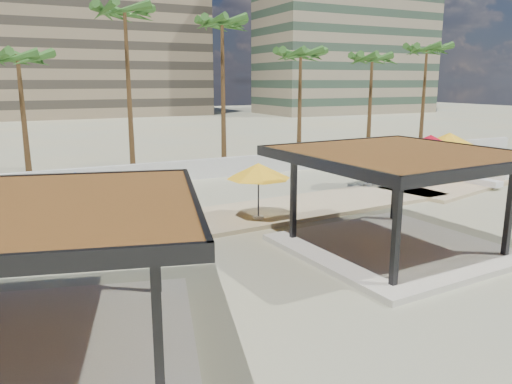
# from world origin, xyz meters

# --- Properties ---
(ground) EXTENTS (200.00, 200.00, 0.00)m
(ground) POSITION_xyz_m (0.00, 0.00, 0.00)
(ground) COLOR tan
(ground) RESTS_ON ground
(promenade) EXTENTS (44.45, 7.97, 0.24)m
(promenade) POSITION_xyz_m (2.00, 7.67, 0.06)
(promenade) COLOR #C6B284
(promenade) RESTS_ON ground
(boundary_wall) EXTENTS (56.00, 0.30, 1.20)m
(boundary_wall) POSITION_xyz_m (0.00, 16.00, 0.60)
(boundary_wall) COLOR silver
(boundary_wall) RESTS_ON ground
(building_mid) EXTENTS (38.00, 16.00, 30.40)m
(building_mid) POSITION_xyz_m (4.00, 78.00, 14.27)
(building_mid) COLOR #847259
(building_mid) RESTS_ON ground
(building_east) EXTENTS (32.00, 15.00, 36.40)m
(building_east) POSITION_xyz_m (48.00, 66.00, 17.27)
(building_east) COLOR gray
(building_east) RESTS_ON ground
(pavilion_central) EXTENTS (7.40, 7.40, 3.56)m
(pavilion_central) POSITION_xyz_m (1.85, 0.52, 2.12)
(pavilion_central) COLOR beige
(pavilion_central) RESTS_ON ground
(pavilion_west) EXTENTS (8.25, 8.25, 3.41)m
(pavilion_west) POSITION_xyz_m (-9.58, -1.30, 2.03)
(pavilion_west) COLOR beige
(pavilion_west) RESTS_ON ground
(umbrella_b) EXTENTS (3.34, 3.34, 2.37)m
(umbrella_b) POSITION_xyz_m (-0.79, 5.80, 2.22)
(umbrella_b) COLOR beige
(umbrella_b) RESTS_ON promenade
(umbrella_c) EXTENTS (3.81, 3.81, 2.69)m
(umbrella_c) POSITION_xyz_m (11.54, 8.54, 2.49)
(umbrella_c) COLOR beige
(umbrella_c) RESTS_ON promenade
(umbrella_d) EXTENTS (3.19, 3.19, 2.52)m
(umbrella_d) POSITION_xyz_m (7.73, 9.20, 2.35)
(umbrella_d) COLOR beige
(umbrella_d) RESTS_ON promenade
(umbrella_e) EXTENTS (3.77, 3.77, 2.65)m
(umbrella_e) POSITION_xyz_m (13.75, 9.20, 2.46)
(umbrella_e) COLOR beige
(umbrella_e) RESTS_ON promenade
(umbrella_f) EXTENTS (3.49, 3.49, 2.57)m
(umbrella_f) POSITION_xyz_m (-7.93, 5.80, 2.39)
(umbrella_f) COLOR beige
(umbrella_f) RESTS_ON promenade
(lounger_a) EXTENTS (1.48, 2.04, 0.75)m
(lounger_a) POSITION_xyz_m (-5.70, 6.44, 0.36)
(lounger_a) COLOR white
(lounger_a) RESTS_ON promenade
(lounger_b) EXTENTS (1.63, 2.37, 0.86)m
(lounger_b) POSITION_xyz_m (9.33, 9.13, 0.39)
(lounger_b) COLOR white
(lounger_b) RESTS_ON promenade
(lounger_c) EXTENTS (1.03, 1.96, 0.71)m
(lounger_c) POSITION_xyz_m (15.90, 7.70, 0.35)
(lounger_c) COLOR white
(lounger_c) RESTS_ON promenade
(lounger_d) EXTENTS (0.83, 2.15, 0.80)m
(lounger_d) POSITION_xyz_m (13.63, 6.51, 0.37)
(lounger_d) COLOR white
(lounger_d) RESTS_ON promenade
(palm_c) EXTENTS (3.00, 3.00, 7.89)m
(palm_c) POSITION_xyz_m (-9.00, 18.10, 6.81)
(palm_c) COLOR brown
(palm_c) RESTS_ON ground
(palm_d) EXTENTS (3.00, 3.00, 10.69)m
(palm_d) POSITION_xyz_m (-3.00, 18.90, 9.43)
(palm_d) COLOR brown
(palm_d) RESTS_ON ground
(palm_e) EXTENTS (3.00, 3.00, 10.27)m
(palm_e) POSITION_xyz_m (3.00, 18.40, 9.04)
(palm_e) COLOR brown
(palm_e) RESTS_ON ground
(palm_f) EXTENTS (3.00, 3.00, 8.48)m
(palm_f) POSITION_xyz_m (9.00, 18.60, 7.37)
(palm_f) COLOR brown
(palm_f) RESTS_ON ground
(palm_g) EXTENTS (3.00, 3.00, 8.30)m
(palm_g) POSITION_xyz_m (15.00, 18.20, 7.20)
(palm_g) COLOR brown
(palm_g) RESTS_ON ground
(palm_h) EXTENTS (3.00, 3.00, 9.14)m
(palm_h) POSITION_xyz_m (21.00, 18.80, 7.99)
(palm_h) COLOR brown
(palm_h) RESTS_ON ground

